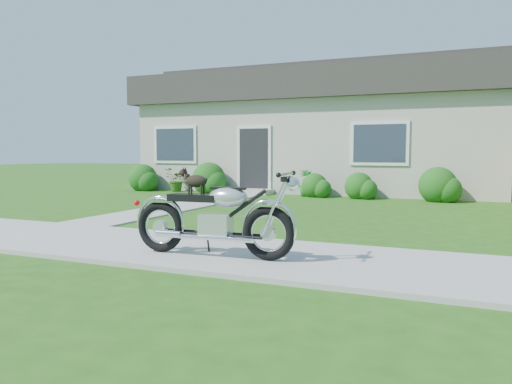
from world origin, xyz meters
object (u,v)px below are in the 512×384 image
(potted_plant_left, at_px, (176,180))
(potted_plant_right, at_px, (306,183))
(motorcycle_with_dog, at_px, (216,217))
(house, at_px, (324,130))

(potted_plant_left, xyz_separation_m, potted_plant_right, (4.64, 0.00, 0.01))
(potted_plant_right, relative_size, motorcycle_with_dog, 0.36)
(house, bearing_deg, potted_plant_left, -140.77)
(potted_plant_right, height_order, motorcycle_with_dog, motorcycle_with_dog)
(house, distance_m, potted_plant_left, 5.73)
(potted_plant_left, bearing_deg, motorcycle_with_dog, -54.72)
(house, distance_m, motorcycle_with_dog, 12.66)
(potted_plant_right, bearing_deg, motorcycle_with_dog, -79.37)
(potted_plant_left, bearing_deg, house, 39.23)
(house, distance_m, potted_plant_right, 3.89)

